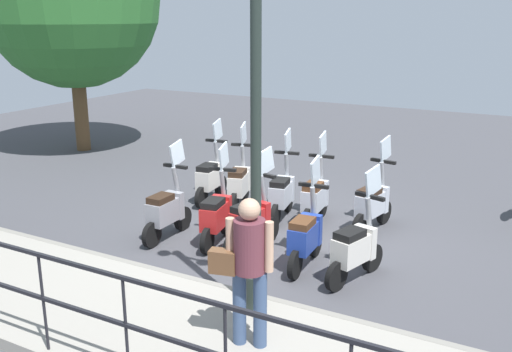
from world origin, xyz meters
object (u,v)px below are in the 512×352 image
scooter_near_4 (167,210)px  scooter_far_4 (211,177)px  scooter_near_1 (306,235)px  scooter_near_3 (217,214)px  pedestrian_with_bag (247,261)px  scooter_far_1 (315,197)px  scooter_far_2 (282,193)px  scooter_far_3 (240,183)px  tree_large (71,0)px  scooter_near_0 (356,247)px  scooter_far_0 (373,203)px  lamp_post_near (256,152)px  scooter_near_2 (252,220)px

scooter_near_4 → scooter_far_4: (1.91, 0.41, 0.00)m
scooter_near_1 → scooter_near_3: (0.14, 1.55, 0.00)m
pedestrian_with_bag → scooter_far_1: pedestrian_with_bag is taller
scooter_far_2 → pedestrian_with_bag: bearing=-169.2°
scooter_far_3 → tree_large: bearing=54.5°
scooter_near_4 → scooter_far_3: bearing=-8.6°
scooter_near_0 → scooter_far_0: (1.91, 0.36, 0.00)m
scooter_near_3 → scooter_near_4: (-0.20, 0.81, 0.00)m
scooter_near_1 → scooter_far_2: (1.61, 1.15, 0.00)m
pedestrian_with_bag → scooter_far_3: bearing=18.2°
scooter_far_1 → lamp_post_near: bearing=-174.2°
pedestrian_with_bag → scooter_near_0: bearing=-23.0°
scooter_far_2 → scooter_far_4: (0.24, 1.62, 0.00)m
scooter_far_2 → scooter_near_1: bearing=-154.7°
scooter_near_4 → scooter_far_1: size_ratio=1.00×
scooter_far_3 → scooter_far_0: bearing=-105.2°
tree_large → scooter_far_3: 7.15m
scooter_near_4 → scooter_far_0: 3.35m
scooter_far_3 → scooter_far_4: bearing=69.4°
lamp_post_near → scooter_far_3: size_ratio=2.74×
pedestrian_with_bag → scooter_far_1: bearing=0.0°
scooter_near_2 → scooter_far_1: bearing=-3.9°
scooter_far_0 → scooter_far_3: same height
pedestrian_with_bag → scooter_near_1: 2.41m
pedestrian_with_bag → scooter_far_4: bearing=24.1°
scooter_near_3 → scooter_far_1: (1.53, -1.00, 0.00)m
scooter_near_1 → scooter_far_2: bearing=32.0°
scooter_far_0 → scooter_far_2: size_ratio=1.00×
scooter_near_0 → scooter_near_3: 2.32m
lamp_post_near → scooter_far_2: size_ratio=2.74×
lamp_post_near → scooter_near_2: size_ratio=2.74×
scooter_near_0 → scooter_far_3: same height
scooter_near_4 → scooter_near_0: bearing=-91.1°
tree_large → scooter_near_0: size_ratio=3.89×
lamp_post_near → scooter_far_2: (3.17, 1.21, -1.53)m
scooter_far_3 → scooter_far_1: bearing=-110.8°
scooter_near_4 → scooter_far_2: same height
scooter_near_3 → scooter_far_4: size_ratio=1.00×
scooter_near_0 → scooter_far_3: bearing=72.7°
pedestrian_with_bag → scooter_near_4: bearing=37.7°
scooter_far_0 → scooter_near_0: bearing=-158.9°
scooter_far_2 → tree_large: bearing=61.5°
pedestrian_with_bag → scooter_far_0: pedestrian_with_bag is taller
tree_large → scooter_near_4: (-3.95, -5.72, -3.31)m
scooter_near_4 → scooter_far_4: same height
scooter_near_2 → scooter_far_4: bearing=58.5°
scooter_far_1 → scooter_far_2: same height
tree_large → scooter_near_2: size_ratio=3.89×
pedestrian_with_bag → scooter_near_4: pedestrian_with_bag is taller
scooter_near_0 → scooter_near_4: same height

